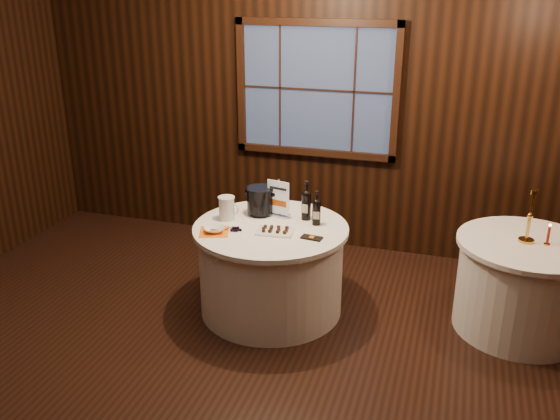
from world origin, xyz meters
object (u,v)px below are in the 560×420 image
(sign_stand, at_px, (279,204))
(grape_bunch, at_px, (235,229))
(port_bottle_left, at_px, (306,203))
(brass_candlestick, at_px, (529,223))
(port_bottle_right, at_px, (316,210))
(chocolate_box, at_px, (312,238))
(ice_bucket, at_px, (260,200))
(glass_pitcher, at_px, (227,208))
(cracker_bowl, at_px, (214,229))
(side_table, at_px, (522,286))
(main_table, at_px, (271,268))
(chocolate_plate, at_px, (275,231))
(red_candle, at_px, (548,237))

(sign_stand, height_order, grape_bunch, sign_stand)
(port_bottle_left, bearing_deg, brass_candlestick, 9.42)
(sign_stand, bearing_deg, brass_candlestick, 14.97)
(port_bottle_right, xyz_separation_m, chocolate_box, (0.04, -0.29, -0.12))
(ice_bucket, bearing_deg, port_bottle_right, -8.15)
(port_bottle_right, xyz_separation_m, brass_candlestick, (1.63, 0.15, 0.03))
(glass_pitcher, height_order, cracker_bowl, glass_pitcher)
(brass_candlestick, bearing_deg, grape_bunch, -167.68)
(side_table, xyz_separation_m, cracker_bowl, (-2.40, -0.55, 0.41))
(main_table, bearing_deg, chocolate_plate, -57.26)
(main_table, bearing_deg, port_bottle_right, 23.50)
(glass_pitcher, bearing_deg, main_table, 2.07)
(chocolate_box, bearing_deg, main_table, 167.03)
(grape_bunch, bearing_deg, cracker_bowl, -158.11)
(side_table, bearing_deg, sign_stand, -177.90)
(grape_bunch, bearing_deg, port_bottle_right, 29.86)
(cracker_bowl, bearing_deg, port_bottle_left, 37.67)
(main_table, distance_m, cracker_bowl, 0.62)
(sign_stand, distance_m, port_bottle_right, 0.36)
(chocolate_plate, bearing_deg, cracker_bowl, -164.02)
(brass_candlestick, bearing_deg, red_candle, -7.16)
(ice_bucket, bearing_deg, grape_bunch, -99.43)
(chocolate_box, height_order, red_candle, red_candle)
(chocolate_box, distance_m, brass_candlestick, 1.66)
(chocolate_plate, bearing_deg, port_bottle_right, 44.11)
(sign_stand, relative_size, ice_bucket, 1.36)
(chocolate_plate, distance_m, red_candle, 2.09)
(glass_pitcher, distance_m, brass_candlestick, 2.39)
(cracker_bowl, xyz_separation_m, red_candle, (2.52, 0.53, 0.05))
(port_bottle_right, relative_size, brass_candlestick, 0.69)
(side_table, xyz_separation_m, brass_candlestick, (-0.02, -0.00, 0.53))
(side_table, bearing_deg, port_bottle_right, -174.83)
(side_table, distance_m, red_candle, 0.47)
(chocolate_plate, height_order, cracker_bowl, cracker_bowl)
(grape_bunch, distance_m, glass_pitcher, 0.29)
(glass_pitcher, distance_m, red_candle, 2.53)
(port_bottle_left, distance_m, chocolate_box, 0.43)
(sign_stand, xyz_separation_m, red_candle, (2.12, 0.05, -0.04))
(main_table, distance_m, grape_bunch, 0.50)
(port_bottle_right, relative_size, cracker_bowl, 1.83)
(main_table, distance_m, sign_stand, 0.55)
(chocolate_plate, bearing_deg, sign_stand, 102.43)
(side_table, distance_m, brass_candlestick, 0.54)
(port_bottle_right, relative_size, grape_bunch, 1.90)
(side_table, xyz_separation_m, glass_pitcher, (-2.40, -0.26, 0.48))
(side_table, relative_size, sign_stand, 3.25)
(main_table, bearing_deg, red_candle, 7.52)
(side_table, relative_size, grape_bunch, 7.07)
(port_bottle_left, relative_size, brass_candlestick, 0.80)
(main_table, relative_size, cracker_bowl, 8.04)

